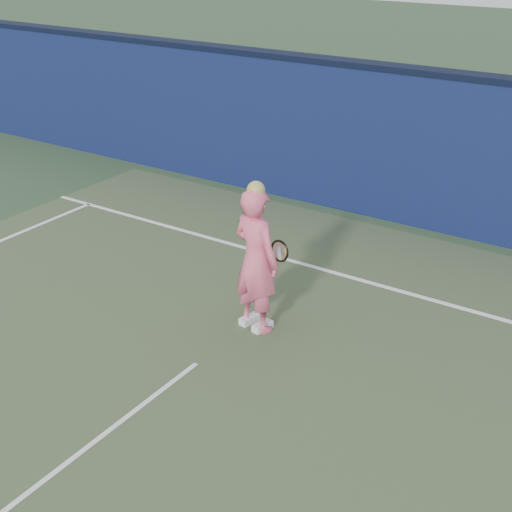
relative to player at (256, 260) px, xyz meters
The scene contains 6 objects.
ground 2.31m from the player, 93.00° to the right, with size 80.00×80.00×0.00m, color #2C452A.
backstop_wall 4.41m from the player, 91.44° to the left, with size 24.00×0.40×2.50m, color #0E1B3D.
wall_cap 4.68m from the player, 91.44° to the left, with size 24.00×0.42×0.10m, color black.
player is the anchor object (origin of this frame).
racket 0.41m from the player, 79.00° to the left, with size 0.51×0.26×0.29m.
court_lines 2.61m from the player, 92.59° to the right, with size 11.00×12.04×0.01m.
Camera 1 is at (4.44, -4.44, 4.73)m, focal length 50.00 mm.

